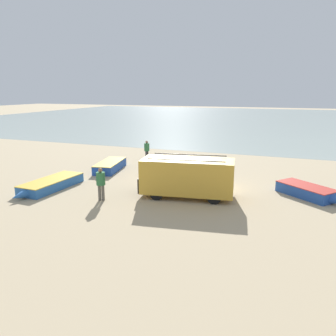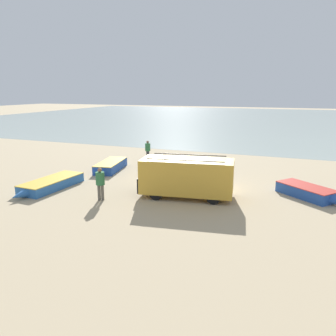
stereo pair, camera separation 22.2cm
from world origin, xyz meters
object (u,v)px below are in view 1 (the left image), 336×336
at_px(fishing_rowboat_2, 308,191).
at_px(fishing_rowboat_3, 203,169).
at_px(fishing_rowboat_0, 109,166).
at_px(fisherman_0, 147,149).
at_px(fishing_rowboat_1, 50,184).
at_px(fisherman_1, 101,181).
at_px(parked_van, 187,176).

distance_m(fishing_rowboat_2, fishing_rowboat_3, 7.72).
bearing_deg(fishing_rowboat_0, fisherman_0, 155.06).
bearing_deg(fishing_rowboat_1, fishing_rowboat_2, 107.47).
distance_m(fishing_rowboat_3, fisherman_1, 8.81).
distance_m(parked_van, fishing_rowboat_0, 8.22).
bearing_deg(fishing_rowboat_0, fisherman_1, 16.02).
xyz_separation_m(fishing_rowboat_2, fishing_rowboat_3, (-6.91, 3.44, -0.06)).
bearing_deg(fisherman_1, parked_van, 92.83).
xyz_separation_m(parked_van, fishing_rowboat_1, (-8.18, -1.44, -0.90)).
xyz_separation_m(fishing_rowboat_3, fisherman_0, (-5.54, 2.39, 0.75)).
bearing_deg(fishing_rowboat_3, parked_van, -28.40).
distance_m(fishing_rowboat_2, fisherman_0, 13.76).
bearing_deg(fishing_rowboat_2, fishing_rowboat_3, -167.18).
relative_size(fishing_rowboat_1, fisherman_1, 2.82).
relative_size(parked_van, fishing_rowboat_3, 1.22).
distance_m(fishing_rowboat_0, fishing_rowboat_2, 13.63).
bearing_deg(fisherman_0, fishing_rowboat_2, 172.63).
relative_size(fishing_rowboat_2, fisherman_1, 2.00).
xyz_separation_m(fishing_rowboat_0, fishing_rowboat_3, (6.64, 1.96, -0.07)).
bearing_deg(fisherman_1, fishing_rowboat_0, -178.13).
height_order(fishing_rowboat_1, fisherman_0, fisherman_0).
bearing_deg(parked_van, fisherman_0, -61.77).
height_order(fishing_rowboat_0, fishing_rowboat_2, fishing_rowboat_0).
relative_size(fishing_rowboat_0, fisherman_0, 2.73).
xyz_separation_m(parked_van, fisherman_0, (-6.10, 8.21, -0.19)).
relative_size(fisherman_0, fisherman_1, 0.93).
xyz_separation_m(fishing_rowboat_1, fishing_rowboat_2, (14.53, 3.83, 0.02)).
bearing_deg(fishing_rowboat_3, fisherman_1, -58.06).
bearing_deg(fisherman_0, fishing_rowboat_1, 95.54).
height_order(fisherman_0, fisherman_1, fisherman_1).
height_order(fishing_rowboat_1, fishing_rowboat_3, fishing_rowboat_1).
height_order(fishing_rowboat_3, fisherman_0, fisherman_0).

